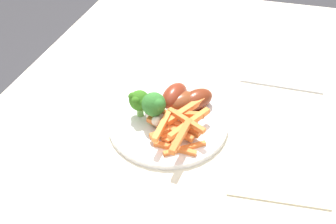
# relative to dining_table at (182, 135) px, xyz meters

# --- Properties ---
(dining_table) EXTENTS (1.24, 0.82, 0.72)m
(dining_table) POSITION_rel_dining_table_xyz_m (0.00, 0.00, 0.00)
(dining_table) COLOR silver
(dining_table) RESTS_ON ground_plane
(dinner_plate) EXTENTS (0.25, 0.25, 0.01)m
(dinner_plate) POSITION_rel_dining_table_xyz_m (-0.07, 0.01, 0.10)
(dinner_plate) COLOR white
(dinner_plate) RESTS_ON dining_table
(broccoli_floret_front) EXTENTS (0.05, 0.05, 0.07)m
(broccoli_floret_front) POSITION_rel_dining_table_xyz_m (-0.08, 0.04, 0.15)
(broccoli_floret_front) COLOR #8FB64B
(broccoli_floret_front) RESTS_ON dinner_plate
(broccoli_floret_middle) EXTENTS (0.04, 0.05, 0.06)m
(broccoli_floret_middle) POSITION_rel_dining_table_xyz_m (-0.07, 0.07, 0.15)
(broccoli_floret_middle) COLOR #74B456
(broccoli_floret_middle) RESTS_ON dinner_plate
(carrot_fries_pile) EXTENTS (0.17, 0.12, 0.04)m
(carrot_fries_pile) POSITION_rel_dining_table_xyz_m (-0.10, -0.01, 0.13)
(carrot_fries_pile) COLOR orange
(carrot_fries_pile) RESTS_ON dinner_plate
(chicken_drumstick_near) EXTENTS (0.13, 0.06, 0.05)m
(chicken_drumstick_near) POSITION_rel_dining_table_xyz_m (-0.03, 0.01, 0.13)
(chicken_drumstick_near) COLOR #56190E
(chicken_drumstick_near) RESTS_ON dinner_plate
(chicken_drumstick_far) EXTENTS (0.11, 0.10, 0.04)m
(chicken_drumstick_far) POSITION_rel_dining_table_xyz_m (-0.02, -0.03, 0.13)
(chicken_drumstick_far) COLOR #4C180C
(chicken_drumstick_far) RESTS_ON dinner_plate
(chicken_drumstick_extra) EXTENTS (0.10, 0.11, 0.04)m
(chicken_drumstick_extra) POSITION_rel_dining_table_xyz_m (-0.03, -0.00, 0.13)
(chicken_drumstick_extra) COLOR #542110
(chicken_drumstick_extra) RESTS_ON dinner_plate
(fork) EXTENTS (0.01, 0.19, 0.00)m
(fork) POSITION_rel_dining_table_xyz_m (0.13, -0.21, 0.10)
(fork) COLOR silver
(fork) RESTS_ON dining_table
(napkin) EXTENTS (0.15, 0.18, 0.00)m
(napkin) POSITION_rel_dining_table_xyz_m (-0.13, -0.21, 0.10)
(napkin) COLOR beige
(napkin) RESTS_ON dining_table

